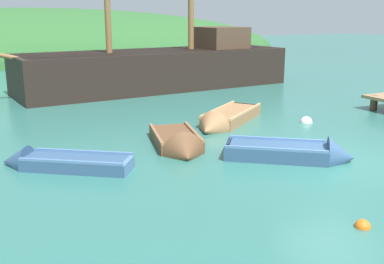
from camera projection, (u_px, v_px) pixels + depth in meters
ground_plane at (337, 161)px, 11.78m from camera, size 120.00×120.00×0.00m
shore_hill at (37, 56)px, 41.50m from camera, size 49.15×21.94×8.41m
sailing_ship at (159, 74)px, 23.23m from camera, size 16.42×5.10×13.42m
rowboat_center at (225, 121)px, 15.67m from camera, size 3.69×3.19×1.06m
rowboat_outer_left at (58, 164)px, 11.24m from camera, size 3.18×2.63×0.87m
rowboat_far at (296, 155)px, 11.91m from camera, size 3.24×2.83×1.04m
rowboat_portside at (179, 145)px, 12.85m from camera, size 1.82×3.16×1.13m
buoy_orange at (362, 227)px, 8.13m from camera, size 0.29×0.29×0.29m
buoy_white at (306, 122)px, 15.98m from camera, size 0.43×0.43×0.43m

